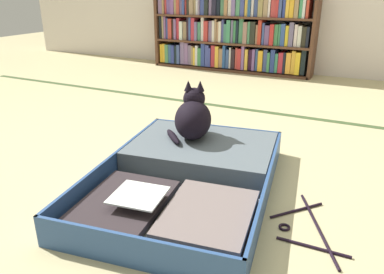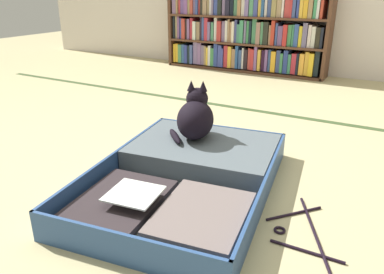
# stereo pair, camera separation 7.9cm
# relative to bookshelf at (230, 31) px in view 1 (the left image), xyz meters

# --- Properties ---
(ground_plane) EXTENTS (10.00, 10.00, 0.00)m
(ground_plane) POSITION_rel_bookshelf_xyz_m (0.55, -2.26, -0.39)
(ground_plane) COLOR tan
(tatami_border) EXTENTS (4.80, 0.05, 0.00)m
(tatami_border) POSITION_rel_bookshelf_xyz_m (0.55, -1.20, -0.38)
(tatami_border) COLOR #3A4F2A
(tatami_border) RESTS_ON ground_plane
(bookshelf) EXTENTS (1.61, 0.24, 0.79)m
(bookshelf) POSITION_rel_bookshelf_xyz_m (0.00, 0.00, 0.00)
(bookshelf) COLOR #553423
(bookshelf) RESTS_ON ground_plane
(open_suitcase) EXTENTS (0.80, 1.06, 0.12)m
(open_suitcase) POSITION_rel_bookshelf_xyz_m (0.69, -2.29, -0.34)
(open_suitcase) COLOR navy
(open_suitcase) RESTS_ON ground_plane
(black_cat) EXTENTS (0.26, 0.29, 0.26)m
(black_cat) POSITION_rel_bookshelf_xyz_m (0.59, -2.07, -0.17)
(black_cat) COLOR black
(black_cat) RESTS_ON open_suitcase
(clothes_hanger) EXTENTS (0.29, 0.39, 0.01)m
(clothes_hanger) POSITION_rel_bookshelf_xyz_m (1.19, -2.41, -0.38)
(clothes_hanger) COLOR black
(clothes_hanger) RESTS_ON ground_plane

